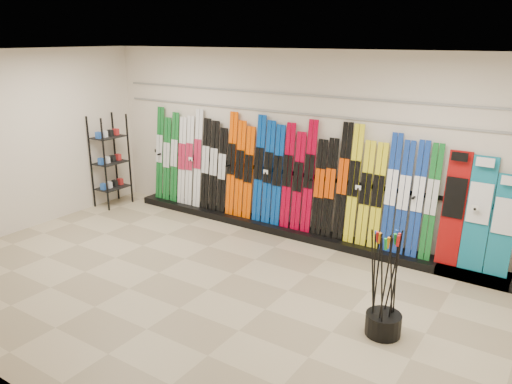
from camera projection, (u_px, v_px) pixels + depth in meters
The scene contains 12 objects.
floor at pixel (208, 290), 6.54m from camera, with size 8.00×8.00×0.00m, color gray.
back_wall at pixel (302, 145), 8.08m from camera, with size 8.00×8.00×0.00m, color beige.
left_wall at pixel (16, 143), 8.21m from camera, with size 5.00×5.00×0.00m, color beige.
ceiling at pixel (201, 53), 5.65m from camera, with size 8.00×8.00×0.00m, color silver.
ski_rack_base at pixel (306, 234), 8.22m from camera, with size 8.00×0.40×0.12m, color black.
skis at pixel (273, 175), 8.34m from camera, with size 5.37×0.23×1.83m.
snowboards at pixel (476, 216), 6.70m from camera, with size 0.94×0.24×1.59m.
accessory_rack at pixel (110, 161), 9.61m from camera, with size 0.40×0.60×1.77m, color black.
pole_bin at pixel (383, 324), 5.53m from camera, with size 0.39×0.39×0.25m, color black.
ski_poles at pixel (384, 284), 5.40m from camera, with size 0.34×0.37×1.18m.
slatwall_rail_0 at pixel (303, 114), 7.92m from camera, with size 7.60×0.02×0.03m, color gray.
slatwall_rail_1 at pixel (303, 95), 7.83m from camera, with size 7.60×0.02×0.03m, color gray.
Camera 1 is at (3.77, -4.54, 3.18)m, focal length 35.00 mm.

